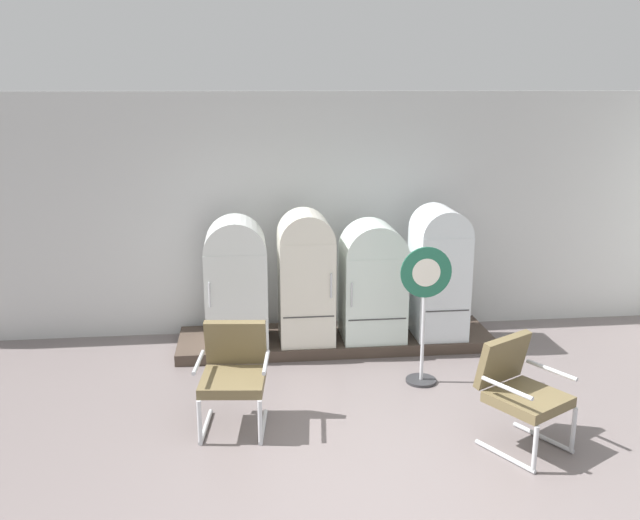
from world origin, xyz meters
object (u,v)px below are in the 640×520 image
refrigerator_3 (439,267)px  armchair_right (520,388)px  refrigerator_1 (306,273)px  refrigerator_0 (236,278)px  sign_stand (424,313)px  armchair_left (234,370)px  refrigerator_2 (373,278)px

refrigerator_3 → armchair_right: (0.03, -2.39, -0.41)m
refrigerator_1 → refrigerator_0: bearing=179.8°
refrigerator_1 → sign_stand: 1.54m
refrigerator_0 → refrigerator_1: size_ratio=0.96×
refrigerator_0 → armchair_right: size_ratio=1.54×
refrigerator_1 → armchair_right: (1.59, -2.37, -0.40)m
sign_stand → refrigerator_0: bearing=150.9°
armchair_right → armchair_left: bearing=165.1°
refrigerator_2 → refrigerator_3: refrigerator_3 is taller
refrigerator_0 → refrigerator_3: 2.35m
refrigerator_0 → refrigerator_1: refrigerator_1 is taller
refrigerator_2 → armchair_right: refrigerator_2 is taller
refrigerator_1 → armchair_left: size_ratio=1.60×
refrigerator_2 → armchair_right: bearing=-71.0°
armchair_left → refrigerator_2: bearing=47.5°
refrigerator_0 → refrigerator_2: (1.57, -0.00, -0.05)m
refrigerator_3 → sign_stand: size_ratio=1.05×
refrigerator_0 → sign_stand: (1.90, -1.06, -0.13)m
refrigerator_0 → refrigerator_2: 1.57m
refrigerator_3 → armchair_right: bearing=-89.3°
refrigerator_0 → refrigerator_2: size_ratio=1.05×
refrigerator_2 → armchair_right: 2.53m
sign_stand → refrigerator_2: bearing=107.5°
armchair_left → refrigerator_0: bearing=89.4°
refrigerator_1 → refrigerator_2: (0.77, -0.00, -0.09)m
sign_stand → armchair_right: bearing=-69.8°
refrigerator_2 → armchair_left: 2.37m
refrigerator_3 → sign_stand: refrigerator_3 is taller
refrigerator_0 → armchair_left: size_ratio=1.54×
refrigerator_0 → armchair_left: 1.77m
armchair_left → refrigerator_3: bearing=36.4°
refrigerator_1 → armchair_left: bearing=-115.1°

